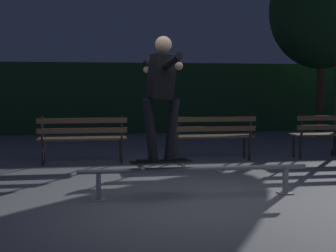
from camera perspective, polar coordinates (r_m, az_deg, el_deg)
The scene contains 9 objects.
ground_plane at distance 6.21m, azimuth 3.63°, elevation -8.61°, with size 90.00×90.00×0.00m, color slate.
hedge_backdrop at distance 15.56m, azimuth -4.28°, elevation 3.23°, with size 24.00×1.20×2.12m, color #234C28.
grind_rail at distance 6.41m, azimuth 3.08°, elevation -5.39°, with size 2.98×0.18×0.39m.
skateboard at distance 6.31m, azimuth -0.78°, elevation -4.10°, with size 0.80×0.32×0.09m.
skateboarder at distance 6.24m, azimuth -0.76°, elevation 4.43°, with size 0.63×1.39×1.56m.
park_bench_left_center at distance 9.20m, azimuth -9.73°, elevation -0.98°, with size 1.60×0.42×0.88m.
park_bench_right_center at distance 9.49m, azimuth 5.12°, elevation -0.76°, with size 1.60×0.42×0.88m.
park_bench_rightmost at distance 10.37m, azimuth 18.26°, elevation -0.52°, with size 1.60×0.42×0.88m.
tree_far_right at distance 14.78m, azimuth 17.22°, elevation 12.43°, with size 2.92×2.92×5.10m.
Camera 1 is at (-1.35, -5.89, 1.41)m, focal length 53.44 mm.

